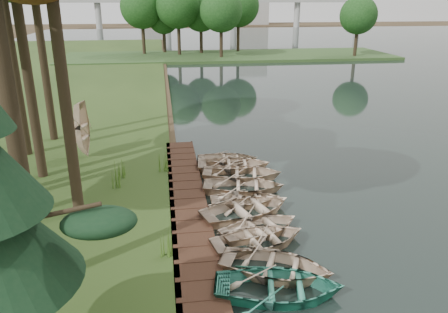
{
  "coord_description": "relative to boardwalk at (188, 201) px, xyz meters",
  "views": [
    {
      "loc": [
        -2.47,
        -17.63,
        8.63
      ],
      "look_at": [
        0.3,
        1.87,
        1.47
      ],
      "focal_mm": 35.0,
      "sensor_mm": 36.0,
      "label": 1
    }
  ],
  "objects": [
    {
      "name": "ground",
      "position": [
        1.6,
        0.0,
        -0.15
      ],
      "size": [
        300.0,
        300.0,
        0.0
      ],
      "primitive_type": "plane",
      "color": "#3D2F1D"
    },
    {
      "name": "rowboat_9",
      "position": [
        2.49,
        4.64,
        0.24
      ],
      "size": [
        3.57,
        2.75,
        0.69
      ],
      "primitive_type": "imported",
      "rotation": [
        0.0,
        0.0,
        1.45
      ],
      "color": "beige",
      "rests_on": "water"
    },
    {
      "name": "rowboat_4",
      "position": [
        2.39,
        -1.61,
        0.31
      ],
      "size": [
        4.69,
        3.96,
        0.83
      ],
      "primitive_type": "imported",
      "rotation": [
        0.0,
        0.0,
        1.89
      ],
      "color": "beige",
      "rests_on": "water"
    },
    {
      "name": "rowboat_2",
      "position": [
        2.36,
        -3.98,
        0.27
      ],
      "size": [
        4.04,
        3.27,
        0.74
      ],
      "primitive_type": "imported",
      "rotation": [
        0.0,
        0.0,
        1.79
      ],
      "color": "beige",
      "rests_on": "water"
    },
    {
      "name": "bridge",
      "position": [
        13.91,
        120.0,
        6.93
      ],
      "size": [
        95.9,
        4.0,
        8.6
      ],
      "color": "#A5A5A0",
      "rests_on": "ground"
    },
    {
      "name": "rowboat_6",
      "position": [
        2.66,
        0.77,
        0.29
      ],
      "size": [
        4.22,
        3.34,
        0.79
      ],
      "primitive_type": "imported",
      "rotation": [
        0.0,
        0.0,
        1.39
      ],
      "color": "beige",
      "rests_on": "water"
    },
    {
      "name": "reeds_3",
      "position": [
        -1.0,
        3.48,
        0.61
      ],
      "size": [
        0.6,
        0.6,
        0.93
      ],
      "primitive_type": "cone",
      "color": "#3F661E",
      "rests_on": "bank"
    },
    {
      "name": "peninsula",
      "position": [
        9.6,
        50.0,
        0.08
      ],
      "size": [
        50.0,
        14.0,
        0.45
      ],
      "primitive_type": "cube",
      "color": "#2E4A21",
      "rests_on": "ground"
    },
    {
      "name": "rowboat_8",
      "position": [
        2.66,
        3.57,
        0.3
      ],
      "size": [
        4.06,
        3.06,
        0.8
      ],
      "primitive_type": "imported",
      "rotation": [
        0.0,
        0.0,
        1.49
      ],
      "color": "beige",
      "rests_on": "water"
    },
    {
      "name": "rowboat_7",
      "position": [
        2.87,
        2.31,
        0.31
      ],
      "size": [
        4.43,
        3.53,
        0.82
      ],
      "primitive_type": "imported",
      "rotation": [
        0.0,
        0.0,
        1.38
      ],
      "color": "beige",
      "rests_on": "water"
    },
    {
      "name": "reeds_1",
      "position": [
        -3.18,
        2.85,
        0.62
      ],
      "size": [
        0.6,
        0.6,
        0.94
      ],
      "primitive_type": "cone",
      "color": "#3F661E",
      "rests_on": "bank"
    },
    {
      "name": "stored_rowboat",
      "position": [
        -5.24,
        6.12,
        0.47
      ],
      "size": [
        3.46,
        2.74,
        0.65
      ],
      "primitive_type": "imported",
      "rotation": [
        3.14,
        0.0,
        1.39
      ],
      "color": "beige",
      "rests_on": "bank"
    },
    {
      "name": "rowboat_1",
      "position": [
        2.53,
        -5.79,
        0.28
      ],
      "size": [
        4.49,
        3.97,
        0.77
      ],
      "primitive_type": "imported",
      "rotation": [
        0.0,
        0.0,
        1.14
      ],
      "color": "beige",
      "rests_on": "water"
    },
    {
      "name": "rowboat_5",
      "position": [
        2.53,
        -0.51,
        0.22
      ],
      "size": [
        3.16,
        2.3,
        0.64
      ],
      "primitive_type": "imported",
      "rotation": [
        0.0,
        0.0,
        1.54
      ],
      "color": "beige",
      "rests_on": "water"
    },
    {
      "name": "building_b",
      "position": [
        -3.4,
        145.0,
        5.85
      ],
      "size": [
        8.0,
        8.0,
        12.0
      ],
      "primitive_type": "cube",
      "color": "#A5A5A0",
      "rests_on": "ground"
    },
    {
      "name": "rowboat_3",
      "position": [
        2.64,
        -3.09,
        0.24
      ],
      "size": [
        3.91,
        3.35,
        0.68
      ],
      "primitive_type": "imported",
      "rotation": [
        0.0,
        0.0,
        1.92
      ],
      "color": "beige",
      "rests_on": "water"
    },
    {
      "name": "reeds_0",
      "position": [
        -1.0,
        -4.42,
        0.6
      ],
      "size": [
        0.6,
        0.6,
        0.91
      ],
      "primitive_type": "cone",
      "color": "#3F661E",
      "rests_on": "bank"
    },
    {
      "name": "far_trees",
      "position": [
        6.27,
        50.0,
        6.28
      ],
      "size": [
        45.6,
        5.6,
        8.8
      ],
      "color": "black",
      "rests_on": "peninsula"
    },
    {
      "name": "boardwalk",
      "position": [
        0.0,
        0.0,
        0.0
      ],
      "size": [
        1.6,
        16.0,
        0.3
      ],
      "primitive_type": "cube",
      "color": "#361F15",
      "rests_on": "ground"
    },
    {
      "name": "rowboat_0",
      "position": [
        2.35,
        -6.88,
        0.31
      ],
      "size": [
        4.39,
        3.49,
        0.82
      ],
      "primitive_type": "imported",
      "rotation": [
        0.0,
        0.0,
        1.38
      ],
      "color": "#30856D",
      "rests_on": "water"
    },
    {
      "name": "reeds_2",
      "position": [
        -3.26,
        1.66,
        0.58
      ],
      "size": [
        0.6,
        0.6,
        0.86
      ],
      "primitive_type": "cone",
      "color": "#3F661E",
      "rests_on": "bank"
    }
  ]
}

